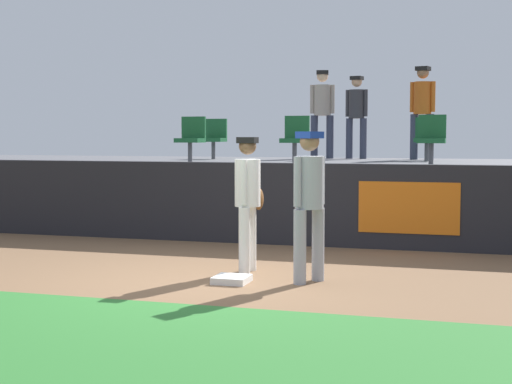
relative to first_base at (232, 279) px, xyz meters
name	(u,v)px	position (x,y,z in m)	size (l,w,h in m)	color
ground_plane	(210,282)	(-0.26, -0.02, -0.04)	(60.00, 60.00, 0.00)	brown
grass_foreground_strip	(106,338)	(-0.26, -2.61, -0.04)	(18.00, 2.80, 0.01)	#2D722D
first_base	(232,279)	(0.00, 0.00, 0.00)	(0.40, 0.40, 0.08)	white
player_fielder_home	(248,195)	(-0.02, 0.71, 0.95)	(0.34, 0.54, 1.71)	white
player_runner_visitor	(309,195)	(0.87, 0.28, 0.99)	(0.46, 0.46, 1.78)	#9EA3AD
field_wall	(281,204)	(-0.25, 3.23, 0.61)	(18.00, 0.26, 1.30)	black
bleacher_platform	(314,193)	(-0.26, 5.80, 0.58)	(18.00, 4.80, 1.24)	#59595E
seat_back_left	(214,136)	(-2.54, 6.47, 1.68)	(0.46, 0.44, 0.84)	#4C4C51
seat_front_left	(191,136)	(-2.34, 4.67, 1.68)	(0.46, 0.44, 0.84)	#4C4C51
seat_front_center	(296,136)	(-0.37, 4.67, 1.68)	(0.44, 0.44, 0.84)	#4C4C51
seat_front_right	(432,136)	(1.99, 4.67, 1.68)	(0.46, 0.44, 0.84)	#4C4C51
seat_back_right	(427,136)	(1.79, 6.47, 1.68)	(0.46, 0.44, 0.84)	#4C4C51
spectator_hooded	(356,111)	(0.26, 7.54, 2.21)	(0.48, 0.38, 1.73)	#33384C
spectator_capped	(422,106)	(1.64, 7.26, 2.29)	(0.51, 0.43, 1.87)	#33384C
spectator_casual	(322,108)	(-0.47, 7.52, 2.29)	(0.52, 0.41, 1.87)	#33384C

